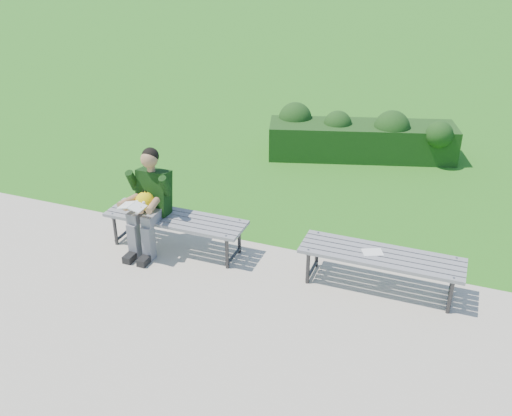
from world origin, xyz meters
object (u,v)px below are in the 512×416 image
at_px(bench_right, 381,258).
at_px(seated_boy, 149,199).
at_px(hedge, 360,136).
at_px(bench_left, 176,221).
at_px(paper_sheet, 372,252).

relative_size(bench_right, seated_boy, 1.37).
xyz_separation_m(hedge, bench_left, (-1.48, -4.02, 0.03)).
height_order(bench_left, bench_right, same).
bearing_deg(hedge, paper_sheet, -76.30).
distance_m(bench_right, seated_boy, 2.87).
bearing_deg(seated_boy, bench_left, 17.37).
xyz_separation_m(bench_left, paper_sheet, (2.45, 0.04, 0.06)).
relative_size(hedge, seated_boy, 2.52).
relative_size(bench_left, bench_right, 1.00).
bearing_deg(bench_right, paper_sheet, 180.00).
bearing_deg(paper_sheet, bench_left, -178.99).
distance_m(bench_left, seated_boy, 0.43).
xyz_separation_m(hedge, seated_boy, (-1.78, -4.11, 0.33)).
bearing_deg(hedge, seated_boy, -113.40).
distance_m(bench_left, bench_right, 2.55).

